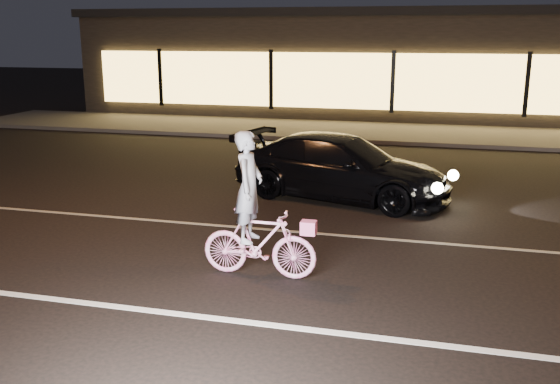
# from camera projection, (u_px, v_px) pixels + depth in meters

# --- Properties ---
(ground) EXTENTS (90.00, 90.00, 0.00)m
(ground) POSITION_uv_depth(u_px,v_px,m) (300.00, 278.00, 8.71)
(ground) COLOR black
(ground) RESTS_ON ground
(lane_stripe_near) EXTENTS (60.00, 0.12, 0.01)m
(lane_stripe_near) POSITION_uv_depth(u_px,v_px,m) (272.00, 325.00, 7.30)
(lane_stripe_near) COLOR silver
(lane_stripe_near) RESTS_ON ground
(lane_stripe_far) EXTENTS (60.00, 0.10, 0.01)m
(lane_stripe_far) POSITION_uv_depth(u_px,v_px,m) (326.00, 234.00, 10.58)
(lane_stripe_far) COLOR gray
(lane_stripe_far) RESTS_ON ground
(sidewalk) EXTENTS (30.00, 4.00, 0.12)m
(sidewalk) POSITION_uv_depth(u_px,v_px,m) (386.00, 133.00, 20.87)
(sidewalk) COLOR #383533
(sidewalk) RESTS_ON ground
(storefront) EXTENTS (25.40, 8.42, 4.20)m
(storefront) POSITION_uv_depth(u_px,v_px,m) (402.00, 61.00, 25.95)
(storefront) COLOR black
(storefront) RESTS_ON ground
(cyclist) EXTENTS (1.63, 0.56, 2.06)m
(cyclist) POSITION_uv_depth(u_px,v_px,m) (256.00, 226.00, 8.62)
(cyclist) COLOR #F7329A
(cyclist) RESTS_ON ground
(sedan) EXTENTS (4.78, 2.83, 1.30)m
(sedan) POSITION_uv_depth(u_px,v_px,m) (341.00, 167.00, 12.74)
(sedan) COLOR black
(sedan) RESTS_ON ground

